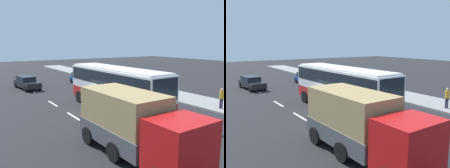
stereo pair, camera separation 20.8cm
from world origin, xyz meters
The scene contains 9 objects.
ground_plane centered at (0.00, 0.00, 0.00)m, with size 120.00×120.00×0.00m, color black.
sidewalk_curb centered at (0.00, 9.62, 0.07)m, with size 80.00×4.00×0.15m, color gray.
lane_centreline centered at (-1.65, -2.27, 0.00)m, with size 33.10×0.16×0.01m.
coach_bus centered at (0.57, 1.33, 2.19)m, with size 10.90×2.94×3.54m.
cargo_truck centered at (7.87, -2.39, 1.66)m, with size 7.25×2.84×3.09m.
car_black_sedan centered at (-13.25, -2.42, 0.80)m, with size 4.87×2.27×1.52m.
car_blue_saloon centered at (-13.31, 4.76, 0.78)m, with size 4.24×2.01×1.48m.
pedestrian_near_curb centered at (5.16, 8.66, 1.14)m, with size 0.32×0.32×1.71m.
pedestrian_at_crossing centered at (-3.51, 9.51, 1.13)m, with size 0.32×0.32×1.69m.
Camera 2 is at (16.76, -9.59, 5.51)m, focal length 39.37 mm.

